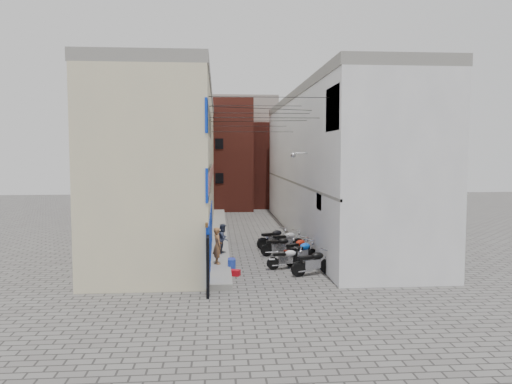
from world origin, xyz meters
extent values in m
plane|color=#595653|center=(0.00, 0.00, 0.00)|extent=(90.00, 90.00, 0.00)
cube|color=gray|center=(-2.05, 13.00, 0.12)|extent=(0.90, 26.00, 0.25)
cube|color=beige|center=(-5.00, 13.00, 4.25)|extent=(5.00, 26.00, 8.50)
cube|color=#B47165|center=(-2.54, 13.00, 4.00)|extent=(0.10, 26.00, 0.80)
cube|color=#0C31B9|center=(-2.53, 4.90, 1.30)|extent=(0.12, 10.20, 2.40)
cube|color=#0C31B9|center=(-2.55, 4.90, 5.30)|extent=(0.10, 10.20, 4.00)
cube|color=gray|center=(-5.00, 13.00, 8.75)|extent=(5.10, 26.00, 0.50)
cube|color=black|center=(-2.52, -0.40, 1.10)|extent=(0.10, 1.20, 2.20)
cube|color=silver|center=(5.00, 13.00, 4.25)|extent=(5.00, 26.00, 8.50)
cube|color=#0C31B9|center=(2.55, 1.50, 7.00)|extent=(0.10, 2.40, 1.80)
cube|color=white|center=(2.56, 4.00, 3.00)|extent=(0.08, 1.00, 0.70)
cylinder|color=#B2B2B7|center=(2.15, 7.00, 5.20)|extent=(0.80, 0.06, 0.06)
sphere|color=#B2B2B7|center=(1.75, 7.00, 5.10)|extent=(0.28, 0.28, 0.28)
cube|color=gray|center=(5.00, 13.00, 8.75)|extent=(5.10, 26.00, 0.50)
cube|color=gray|center=(2.54, 13.00, 3.40)|extent=(0.10, 26.00, 0.12)
cube|color=maroon|center=(-2.00, 28.00, 5.00)|extent=(6.00, 6.00, 10.00)
cube|color=maroon|center=(3.00, 30.00, 4.00)|extent=(5.00, 6.00, 8.00)
cube|color=gray|center=(0.00, 34.00, 5.50)|extent=(8.00, 5.00, 11.00)
cube|color=black|center=(0.00, 25.20, 1.20)|extent=(2.00, 0.30, 2.40)
cylinder|color=black|center=(0.00, 2.00, 7.50)|extent=(5.20, 0.02, 0.02)
cylinder|color=black|center=(0.00, 4.00, 6.80)|extent=(5.20, 0.02, 0.02)
cylinder|color=black|center=(0.00, 6.50, 7.20)|extent=(5.20, 0.02, 0.02)
cylinder|color=black|center=(0.00, 9.00, 7.80)|extent=(5.20, 0.02, 0.02)
cylinder|color=black|center=(0.00, 12.00, 6.50)|extent=(5.20, 0.02, 0.02)
cylinder|color=black|center=(0.00, 15.00, 7.00)|extent=(5.20, 0.02, 0.02)
cylinder|color=black|center=(0.00, 5.00, 7.30)|extent=(5.65, 2.07, 0.02)
cylinder|color=black|center=(0.00, 8.00, 6.90)|extent=(5.80, 1.58, 0.02)
imported|color=#9C6438|center=(-2.17, 3.57, 1.07)|extent=(0.54, 0.68, 1.65)
imported|color=#383F54|center=(-1.89, 5.89, 0.99)|extent=(0.78, 0.87, 1.47)
cylinder|color=#2442B7|center=(-1.55, 3.03, 0.27)|extent=(0.39, 0.39, 0.54)
cylinder|color=blue|center=(-1.55, 3.42, 0.26)|extent=(0.37, 0.37, 0.52)
cube|color=#B90D18|center=(-1.43, 2.32, 0.12)|extent=(0.48, 0.43, 0.25)
camera|label=1|loc=(-2.14, -18.56, 5.23)|focal=35.00mm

